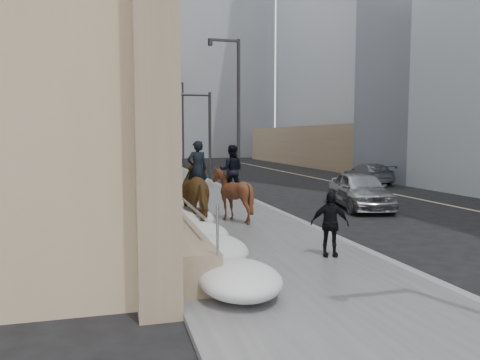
# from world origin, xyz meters

# --- Properties ---
(ground) EXTENTS (140.00, 140.00, 0.00)m
(ground) POSITION_xyz_m (0.00, 0.00, 0.00)
(ground) COLOR black
(ground) RESTS_ON ground
(sidewalk) EXTENTS (5.00, 80.00, 0.12)m
(sidewalk) POSITION_xyz_m (0.00, 10.00, 0.06)
(sidewalk) COLOR #49494C
(sidewalk) RESTS_ON ground
(curb) EXTENTS (0.24, 80.00, 0.12)m
(curb) POSITION_xyz_m (2.62, 10.00, 0.06)
(curb) COLOR slate
(curb) RESTS_ON ground
(lane_line) EXTENTS (0.15, 70.00, 0.01)m
(lane_line) POSITION_xyz_m (10.50, 10.00, 0.01)
(lane_line) COLOR #BFB78C
(lane_line) RESTS_ON ground
(limestone_building) EXTENTS (6.10, 44.00, 18.00)m
(limestone_building) POSITION_xyz_m (-5.26, 19.96, 8.90)
(limestone_building) COLOR tan
(limestone_building) RESTS_ON ground
(bg_building_mid) EXTENTS (30.00, 12.00, 28.00)m
(bg_building_mid) POSITION_xyz_m (4.00, 60.00, 14.00)
(bg_building_mid) COLOR slate
(bg_building_mid) RESTS_ON ground
(bg_building_far) EXTENTS (24.00, 12.00, 20.00)m
(bg_building_far) POSITION_xyz_m (-6.00, 72.00, 10.00)
(bg_building_far) COLOR gray
(bg_building_far) RESTS_ON ground
(streetlight_mid) EXTENTS (1.71, 0.24, 8.00)m
(streetlight_mid) POSITION_xyz_m (2.74, 14.00, 4.58)
(streetlight_mid) COLOR #2D2D30
(streetlight_mid) RESTS_ON ground
(streetlight_far) EXTENTS (1.71, 0.24, 8.00)m
(streetlight_far) POSITION_xyz_m (2.74, 34.00, 4.58)
(streetlight_far) COLOR #2D2D30
(streetlight_far) RESTS_ON ground
(traffic_signal) EXTENTS (4.10, 0.22, 6.00)m
(traffic_signal) POSITION_xyz_m (2.07, 22.00, 4.00)
(traffic_signal) COLOR #2D2D30
(traffic_signal) RESTS_ON ground
(snow_bank) EXTENTS (1.70, 18.10, 0.76)m
(snow_bank) POSITION_xyz_m (-1.42, 8.11, 0.47)
(snow_bank) COLOR silver
(snow_bank) RESTS_ON sidewalk
(mounted_horse_left) EXTENTS (1.45, 2.66, 2.73)m
(mounted_horse_left) POSITION_xyz_m (-0.96, 4.12, 1.25)
(mounted_horse_left) COLOR #4C3416
(mounted_horse_left) RESTS_ON sidewalk
(mounted_horse_right) EXTENTS (1.85, 1.97, 2.57)m
(mounted_horse_right) POSITION_xyz_m (0.34, 5.39, 1.17)
(mounted_horse_right) COLOR #492515
(mounted_horse_right) RESTS_ON sidewalk
(pedestrian) EXTENTS (0.98, 0.62, 1.55)m
(pedestrian) POSITION_xyz_m (1.42, 0.16, 0.90)
(pedestrian) COLOR black
(pedestrian) RESTS_ON sidewalk
(car_silver) EXTENTS (2.73, 4.83, 1.55)m
(car_silver) POSITION_xyz_m (6.29, 7.29, 0.77)
(car_silver) COLOR #94979B
(car_silver) RESTS_ON ground
(car_grey) EXTENTS (2.12, 4.57, 1.29)m
(car_grey) POSITION_xyz_m (12.03, 16.39, 0.65)
(car_grey) COLOR slate
(car_grey) RESTS_ON ground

